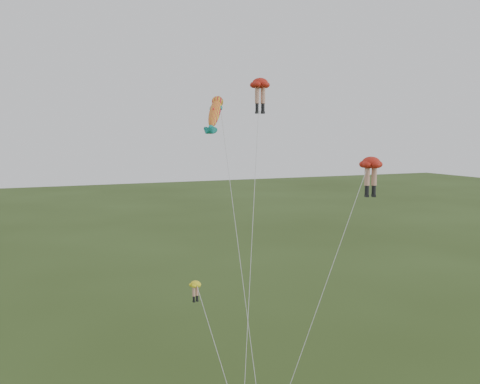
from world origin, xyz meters
name	(u,v)px	position (x,y,z in m)	size (l,w,h in m)	color
legs_kite_red_high	(260,90)	(3.90, 8.52, 19.69)	(6.19, 9.96, 20.56)	red
legs_kite_red_mid	(370,168)	(8.69, 1.91, 14.33)	(9.17, 3.80, 15.10)	red
legs_kite_yellow	(199,298)	(-2.65, 3.14, 6.74)	(0.95, 8.75, 7.63)	yellow
fish_kite	(215,113)	(1.04, 10.02, 18.05)	(2.81, 12.64, 19.62)	yellow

